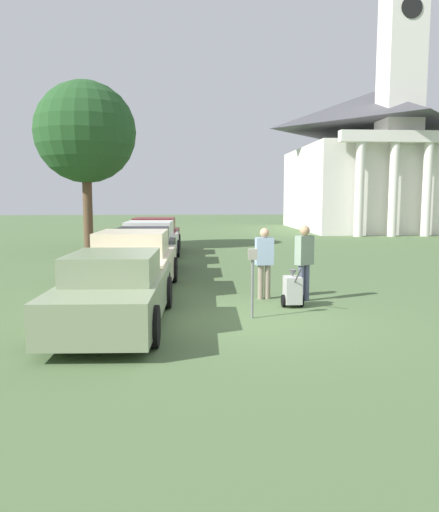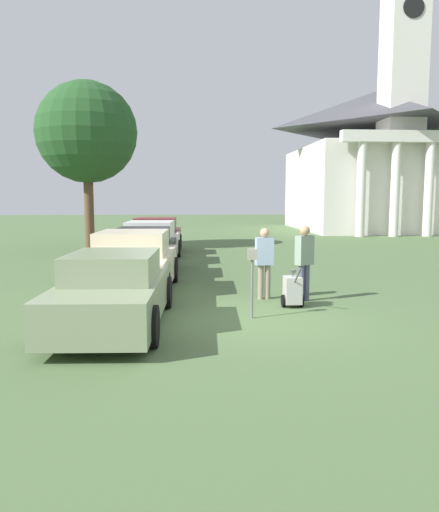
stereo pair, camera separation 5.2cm
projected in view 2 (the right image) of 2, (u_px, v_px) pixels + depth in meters
name	position (u px, v px, depth m)	size (l,w,h in m)	color
ground_plane	(253.00, 320.00, 9.99)	(120.00, 120.00, 0.00)	#4C663D
parked_car_sage	(115.00, 291.00, 9.50)	(2.06, 4.77, 1.42)	gray
parked_car_cream	(134.00, 264.00, 12.86)	(2.20, 4.77, 1.59)	beige
parked_car_black	(143.00, 253.00, 15.58)	(2.04, 4.95, 1.50)	black
parked_car_white	(151.00, 243.00, 18.75)	(2.18, 5.14, 1.55)	silver
parked_car_maroon	(156.00, 237.00, 21.65)	(2.19, 4.67, 1.57)	maroon
parking_meter	(252.00, 270.00, 10.03)	(0.18, 0.09, 1.42)	slate
person_worker	(264.00, 259.00, 11.95)	(0.44, 0.26, 1.72)	gray
person_supervisor	(304.00, 258.00, 11.70)	(0.47, 0.40, 1.79)	#515670
equipment_cart	(293.00, 290.00, 11.14)	(0.47, 0.99, 1.00)	#B2B2AD
church	(375.00, 154.00, 36.92)	(10.95, 13.53, 22.47)	silver
shade_tree	(87.00, 133.00, 22.97)	(4.64, 4.64, 7.74)	brown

